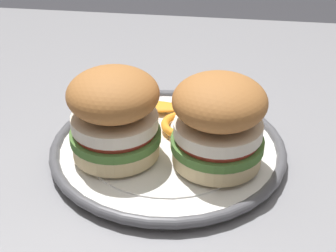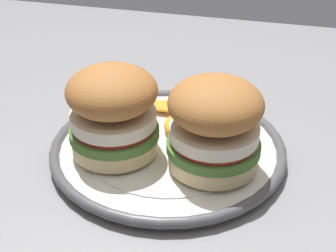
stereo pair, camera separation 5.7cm
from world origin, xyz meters
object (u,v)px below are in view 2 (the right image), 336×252
(dinner_plate, at_px, (168,148))
(sandwich_half_right, at_px, (112,112))
(dining_table, at_px, (208,237))
(sandwich_half_left, at_px, (215,123))

(dinner_plate, xyz_separation_m, sandwich_half_right, (0.05, 0.03, 0.06))
(dinner_plate, bearing_deg, dining_table, 153.89)
(sandwich_half_left, bearing_deg, dinner_plate, -25.11)
(dinner_plate, relative_size, sandwich_half_left, 2.65)
(dinner_plate, distance_m, sandwich_half_right, 0.09)
(sandwich_half_right, bearing_deg, sandwich_half_left, -177.35)
(dining_table, xyz_separation_m, sandwich_half_left, (0.00, -0.00, 0.16))
(dinner_plate, bearing_deg, sandwich_half_left, 154.89)
(sandwich_half_right, bearing_deg, dinner_plate, -149.59)
(dining_table, xyz_separation_m, sandwich_half_right, (0.11, 0.00, 0.16))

